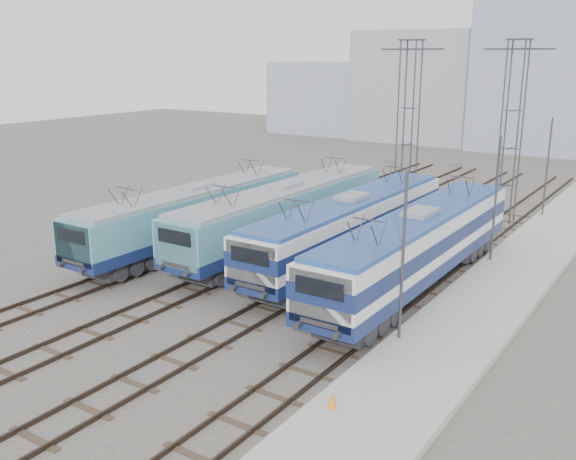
# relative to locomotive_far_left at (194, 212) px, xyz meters

# --- Properties ---
(ground) EXTENTS (160.00, 160.00, 0.00)m
(ground) POSITION_rel_locomotive_far_left_xyz_m (6.75, -7.35, -2.21)
(ground) COLOR #514C47
(platform) EXTENTS (4.00, 70.00, 0.30)m
(platform) POSITION_rel_locomotive_far_left_xyz_m (16.95, 0.65, -2.06)
(platform) COLOR #9E9E99
(platform) RESTS_ON ground
(locomotive_far_left) EXTENTS (2.80, 17.68, 3.33)m
(locomotive_far_left) POSITION_rel_locomotive_far_left_xyz_m (0.00, 0.00, 0.00)
(locomotive_far_left) COLOR navy
(locomotive_far_left) RESTS_ON ground
(locomotive_center_left) EXTENTS (2.92, 18.42, 3.47)m
(locomotive_center_left) POSITION_rel_locomotive_far_left_xyz_m (4.50, 2.60, 0.08)
(locomotive_center_left) COLOR navy
(locomotive_center_left) RESTS_ON ground
(locomotive_center_right) EXTENTS (2.86, 18.07, 3.40)m
(locomotive_center_right) POSITION_rel_locomotive_far_left_xyz_m (9.00, 2.25, 0.10)
(locomotive_center_right) COLOR navy
(locomotive_center_right) RESTS_ON ground
(locomotive_far_right) EXTENTS (2.92, 18.50, 3.48)m
(locomotive_far_right) POSITION_rel_locomotive_far_left_xyz_m (13.50, 0.64, 0.15)
(locomotive_far_right) COLOR navy
(locomotive_far_right) RESTS_ON ground
(catenary_tower_west) EXTENTS (4.50, 1.20, 12.00)m
(catenary_tower_west) POSITION_rel_locomotive_far_left_xyz_m (6.75, 14.65, 4.44)
(catenary_tower_west) COLOR #3F4247
(catenary_tower_west) RESTS_ON ground
(catenary_tower_east) EXTENTS (4.50, 1.20, 12.00)m
(catenary_tower_east) POSITION_rel_locomotive_far_left_xyz_m (13.25, 16.65, 4.44)
(catenary_tower_east) COLOR #3F4247
(catenary_tower_east) RESTS_ON ground
(mast_front) EXTENTS (0.12, 0.12, 7.00)m
(mast_front) POSITION_rel_locomotive_far_left_xyz_m (15.35, -5.35, 1.29)
(mast_front) COLOR #3F4247
(mast_front) RESTS_ON ground
(mast_mid) EXTENTS (0.12, 0.12, 7.00)m
(mast_mid) POSITION_rel_locomotive_far_left_xyz_m (15.35, 6.65, 1.29)
(mast_mid) COLOR #3F4247
(mast_mid) RESTS_ON ground
(mast_rear) EXTENTS (0.12, 0.12, 7.00)m
(mast_rear) POSITION_rel_locomotive_far_left_xyz_m (15.35, 18.65, 1.29)
(mast_rear) COLOR #3F4247
(mast_rear) RESTS_ON ground
(safety_cone) EXTENTS (0.30, 0.30, 0.55)m
(safety_cone) POSITION_rel_locomotive_far_left_xyz_m (15.74, -11.33, -1.63)
(safety_cone) COLOR orange
(safety_cone) RESTS_ON platform
(building_west) EXTENTS (18.00, 12.00, 14.00)m
(building_west) POSITION_rel_locomotive_far_left_xyz_m (-7.25, 54.65, 4.79)
(building_west) COLOR #8E97A0
(building_west) RESTS_ON ground
(building_far_west) EXTENTS (14.00, 10.00, 10.00)m
(building_far_west) POSITION_rel_locomotive_far_left_xyz_m (-23.25, 54.65, 2.79)
(building_far_west) COLOR #9099B0
(building_far_west) RESTS_ON ground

